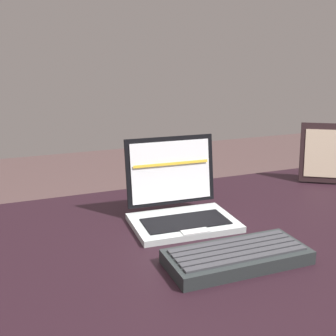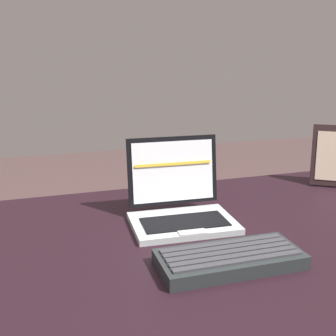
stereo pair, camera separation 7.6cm
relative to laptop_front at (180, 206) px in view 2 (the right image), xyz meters
name	(u,v)px [view 2 (the right image)]	position (x,y,z in m)	size (l,w,h in m)	color
desk	(176,262)	(-0.04, -0.10, -0.10)	(1.67, 0.82, 0.71)	black
laptop_front	(180,206)	(0.00, 0.00, 0.00)	(0.26, 0.22, 0.21)	#B7C1C0
external_keyboard	(230,259)	(0.02, -0.25, -0.03)	(0.30, 0.13, 0.03)	#252B2C
photo_frame	(335,156)	(0.58, 0.14, 0.05)	(0.16, 0.13, 0.19)	black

